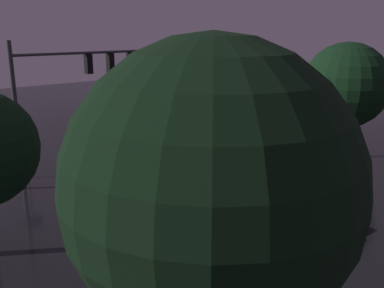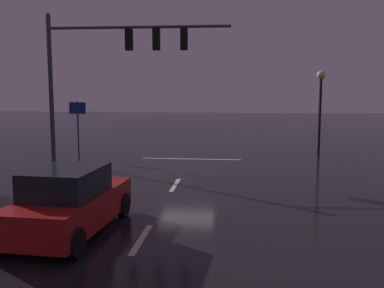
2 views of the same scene
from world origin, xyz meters
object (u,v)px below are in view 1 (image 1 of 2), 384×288
street_lamp_left_kerb (192,94)px  tree_right_near (211,186)px  route_sign (25,140)px  tree_left_near (346,85)px  car_approaching (255,211)px  traffic_signal_assembly (76,80)px

street_lamp_left_kerb → tree_right_near: (15.52, 17.50, 1.80)m
route_sign → tree_left_near: tree_left_near is taller
car_approaching → street_lamp_left_kerb: street_lamp_left_kerb is taller
tree_left_near → street_lamp_left_kerb: bearing=-73.3°
car_approaching → tree_right_near: (7.15, 4.71, 4.16)m
tree_left_near → tree_right_near: bearing=21.9°
street_lamp_left_kerb → tree_right_near: bearing=48.4°
car_approaching → tree_right_near: 9.52m
tree_left_near → traffic_signal_assembly: bearing=-30.7°
traffic_signal_assembly → route_sign: 4.08m
street_lamp_left_kerb → tree_left_near: tree_left_near is taller
street_lamp_left_kerb → tree_right_near: tree_right_near is taller
car_approaching → tree_right_near: bearing=33.4°
tree_left_near → route_sign: bearing=-30.7°
car_approaching → route_sign: route_sign is taller
route_sign → traffic_signal_assembly: bearing=149.3°
route_sign → tree_right_near: bearing=79.5°
route_sign → tree_right_near: tree_right_near is taller
car_approaching → tree_left_near: (-11.38, -2.75, 3.62)m
tree_right_near → street_lamp_left_kerb: bearing=-131.6°
route_sign → tree_right_near: size_ratio=0.39×
car_approaching → tree_left_near: 12.25m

